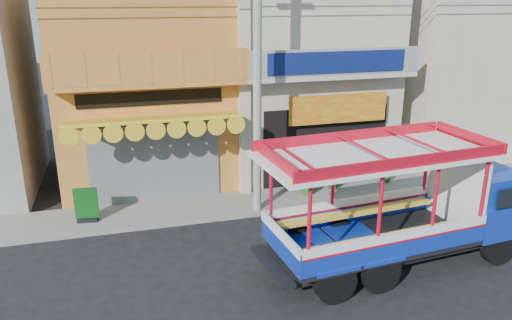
{
  "coord_description": "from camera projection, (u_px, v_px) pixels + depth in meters",
  "views": [
    {
      "loc": [
        -4.97,
        -10.77,
        6.63
      ],
      "look_at": [
        -1.26,
        2.5,
        2.06
      ],
      "focal_mm": 35.0,
      "sensor_mm": 36.0,
      "label": 1
    }
  ],
  "objects": [
    {
      "name": "potted_plant_a",
      "position": [
        308.0,
        181.0,
        17.05
      ],
      "size": [
        1.06,
        1.01,
        0.92
      ],
      "primitive_type": "imported",
      "rotation": [
        0.0,
        0.0,
        0.44
      ],
      "color": "#24631C",
      "rests_on": "sidewalk"
    },
    {
      "name": "party_pilaster",
      "position": [
        244.0,
        80.0,
        16.12
      ],
      "size": [
        0.35,
        0.3,
        8.0
      ],
      "primitive_type": "cube",
      "color": "#B0A790",
      "rests_on": "ground"
    },
    {
      "name": "shophouse_left",
      "position": [
        144.0,
        68.0,
        18.16
      ],
      "size": [
        6.0,
        7.5,
        8.24
      ],
      "color": "#BB7029",
      "rests_on": "ground"
    },
    {
      "name": "green_sign",
      "position": [
        87.0,
        207.0,
        14.97
      ],
      "size": [
        0.69,
        0.39,
        1.06
      ],
      "color": "black",
      "rests_on": "sidewalk"
    },
    {
      "name": "shophouse_right",
      "position": [
        298.0,
        62.0,
        19.7
      ],
      "size": [
        6.0,
        6.75,
        8.24
      ],
      "color": "#B0A790",
      "rests_on": "ground"
    },
    {
      "name": "potted_plant_c",
      "position": [
        386.0,
        170.0,
        18.17
      ],
      "size": [
        0.5,
        0.5,
        0.85
      ],
      "primitive_type": "imported",
      "rotation": [
        0.0,
        0.0,
        4.67
      ],
      "color": "#24631C",
      "rests_on": "sidewalk"
    },
    {
      "name": "potted_plant_b",
      "position": [
        332.0,
        173.0,
        17.49
      ],
      "size": [
        0.78,
        0.78,
        1.11
      ],
      "primitive_type": "imported",
      "rotation": [
        0.0,
        0.0,
        2.33
      ],
      "color": "#24631C",
      "rests_on": "sidewalk"
    },
    {
      "name": "utility_pole",
      "position": [
        262.0,
        53.0,
        14.41
      ],
      "size": [
        28.0,
        0.26,
        9.0
      ],
      "color": "gray",
      "rests_on": "ground"
    },
    {
      "name": "songthaew_truck",
      "position": [
        419.0,
        203.0,
        12.65
      ],
      "size": [
        7.37,
        2.98,
        3.35
      ],
      "color": "black",
      "rests_on": "ground"
    },
    {
      "name": "ground",
      "position": [
        327.0,
        258.0,
        13.2
      ],
      "size": [
        90.0,
        90.0,
        0.0
      ],
      "primitive_type": "plane",
      "color": "black",
      "rests_on": "ground"
    },
    {
      "name": "filler_building_right",
      "position": [
        450.0,
        63.0,
        21.61
      ],
      "size": [
        6.0,
        6.0,
        7.6
      ],
      "primitive_type": "cube",
      "color": "#B0A790",
      "rests_on": "ground"
    },
    {
      "name": "sidewalk",
      "position": [
        280.0,
        199.0,
        16.84
      ],
      "size": [
        30.0,
        2.0,
        0.12
      ],
      "primitive_type": "cube",
      "color": "slate",
      "rests_on": "ground"
    }
  ]
}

